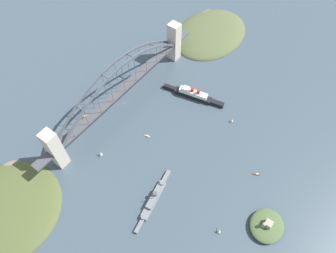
# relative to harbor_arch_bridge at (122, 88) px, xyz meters

# --- Properties ---
(ground_plane) EXTENTS (1400.00, 1400.00, 0.00)m
(ground_plane) POSITION_rel_harbor_arch_bridge_xyz_m (-0.00, -0.00, -33.50)
(ground_plane) COLOR #3D4C56
(harbor_arch_bridge) EXTENTS (306.32, 16.95, 78.51)m
(harbor_arch_bridge) POSITION_rel_harbor_arch_bridge_xyz_m (0.00, 0.00, 0.00)
(harbor_arch_bridge) COLOR beige
(harbor_arch_bridge) RESTS_ON ground
(headland_west_shore) EXTENTS (149.94, 111.84, 25.82)m
(headland_west_shore) POSITION_rel_harbor_arch_bridge_xyz_m (-208.18, 15.30, -33.50)
(headland_west_shore) COLOR #515B38
(headland_west_shore) RESTS_ON ground
(headland_east_shore) EXTENTS (130.41, 127.56, 20.07)m
(headland_east_shore) POSITION_rel_harbor_arch_bridge_xyz_m (203.06, -6.06, -33.50)
(headland_east_shore) COLOR #4C562D
(headland_east_shore) RESTS_ON ground
(ocean_liner) EXTENTS (27.29, 93.76, 17.83)m
(ocean_liner) POSITION_rel_harbor_arch_bridge_xyz_m (-69.78, 73.90, -28.12)
(ocean_liner) COLOR black
(ocean_liner) RESTS_ON ground
(naval_cruiser) EXTENTS (84.79, 20.36, 17.41)m
(naval_cruiser) POSITION_rel_harbor_arch_bridge_xyz_m (91.37, 126.62, -30.43)
(naval_cruiser) COLOR slate
(naval_cruiser) RESTS_ON ground
(fort_island_mid_harbor) EXTENTS (41.60, 37.43, 15.84)m
(fort_island_mid_harbor) POSITION_rel_harbor_arch_bridge_xyz_m (39.75, 248.19, -28.99)
(fort_island_mid_harbor) COLOR #4C6038
(fort_island_mid_harbor) RESTS_ON ground
(seaplane_taxiing_near_bridge) EXTENTS (10.73, 8.95, 4.84)m
(seaplane_taxiing_near_bridge) POSITION_rel_harbor_arch_bridge_xyz_m (50.29, -24.59, -31.52)
(seaplane_taxiing_near_bridge) COLOR #B7B7B2
(seaplane_taxiing_near_bridge) RESTS_ON ground
(small_boat_0) EXTENTS (5.81, 6.60, 7.12)m
(small_boat_0) POSITION_rel_harbor_arch_bridge_xyz_m (76.77, 208.36, -30.17)
(small_boat_0) COLOR #2D6B3D
(small_boat_0) RESTS_ON ground
(small_boat_1) EXTENTS (7.38, 4.35, 8.97)m
(small_boat_1) POSITION_rel_harbor_arch_bridge_xyz_m (84.53, 33.79, -29.30)
(small_boat_1) COLOR #2D6B3D
(small_boat_1) RESTS_ON ground
(small_boat_2) EXTENTS (5.43, 8.76, 2.20)m
(small_boat_2) POSITION_rel_harbor_arch_bridge_xyz_m (-12.48, 209.08, -32.67)
(small_boat_2) COLOR brown
(small_boat_2) RESTS_ON ground
(small_boat_3) EXTENTS (6.96, 4.55, 6.77)m
(small_boat_3) POSITION_rel_harbor_arch_bridge_xyz_m (-64.77, 142.62, -30.32)
(small_boat_3) COLOR brown
(small_boat_3) RESTS_ON ground
(small_boat_4) EXTENTS (3.13, 8.77, 2.09)m
(small_boat_4) POSITION_rel_harbor_arch_bridge_xyz_m (25.41, 63.62, -32.77)
(small_boat_4) COLOR gold
(small_boat_4) RESTS_ON ground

